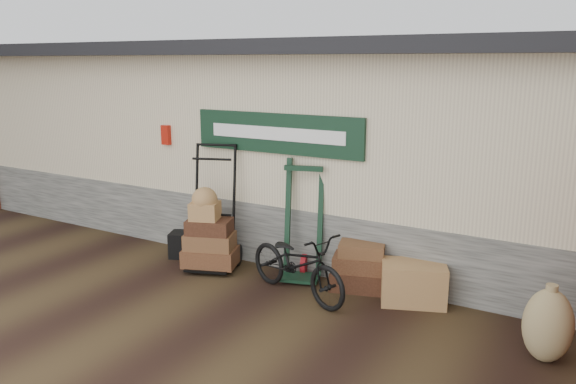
% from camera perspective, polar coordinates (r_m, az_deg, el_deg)
% --- Properties ---
extents(ground, '(80.00, 80.00, 0.00)m').
position_cam_1_polar(ground, '(7.29, -3.06, -10.45)').
color(ground, black).
rests_on(ground, ground).
extents(station_building, '(14.40, 4.10, 3.20)m').
position_cam_1_polar(station_building, '(9.18, 6.20, 4.95)').
color(station_building, '#4C4C47').
rests_on(station_building, ground).
extents(porter_trolley, '(1.08, 0.94, 1.80)m').
position_cam_1_polar(porter_trolley, '(8.08, -7.61, -1.40)').
color(porter_trolley, black).
rests_on(porter_trolley, ground).
extents(green_barrow, '(0.71, 0.65, 1.63)m').
position_cam_1_polar(green_barrow, '(7.60, 1.56, -2.89)').
color(green_barrow, black).
rests_on(green_barrow, ground).
extents(suitcase_stack, '(0.82, 0.64, 0.64)m').
position_cam_1_polar(suitcase_stack, '(7.42, 7.24, -7.43)').
color(suitcase_stack, '#331A10').
rests_on(suitcase_stack, ground).
extents(wicker_hamper, '(0.90, 0.75, 0.50)m').
position_cam_1_polar(wicker_hamper, '(7.16, 12.62, -9.01)').
color(wicker_hamper, '#9B6A3E').
rests_on(wicker_hamper, ground).
extents(black_trunk, '(0.48, 0.46, 0.39)m').
position_cam_1_polar(black_trunk, '(8.72, -10.57, -5.26)').
color(black_trunk, black).
rests_on(black_trunk, ground).
extents(bicycle, '(1.09, 1.77, 0.97)m').
position_cam_1_polar(bicycle, '(7.09, 0.95, -6.89)').
color(bicycle, black).
rests_on(bicycle, ground).
extents(burlap_sack_left, '(0.51, 0.45, 0.76)m').
position_cam_1_polar(burlap_sack_left, '(6.22, 24.88, -12.21)').
color(burlap_sack_left, olive).
rests_on(burlap_sack_left, ground).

